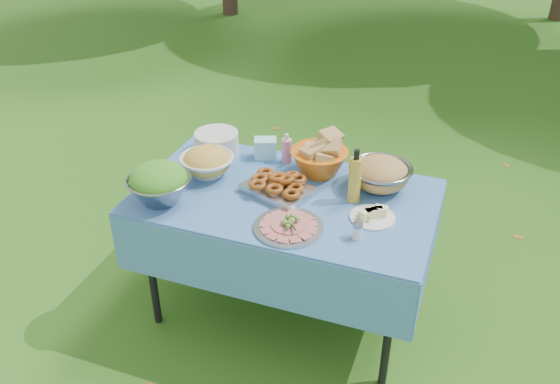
# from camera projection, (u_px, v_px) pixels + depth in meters

# --- Properties ---
(ground) EXTENTS (80.00, 80.00, 0.00)m
(ground) POSITION_uv_depth(u_px,v_px,m) (284.00, 310.00, 3.33)
(ground) COLOR black
(ground) RESTS_ON ground
(picnic_table) EXTENTS (1.46, 0.86, 0.76)m
(picnic_table) POSITION_uv_depth(u_px,v_px,m) (285.00, 256.00, 3.13)
(picnic_table) COLOR #75A5E2
(picnic_table) RESTS_ON ground
(salad_bowl) EXTENTS (0.35, 0.35, 0.20)m
(salad_bowl) POSITION_uv_depth(u_px,v_px,m) (159.00, 183.00, 2.83)
(salad_bowl) COLOR gray
(salad_bowl) RESTS_ON picnic_table
(pasta_bowl_white) EXTENTS (0.36, 0.36, 0.15)m
(pasta_bowl_white) POSITION_uv_depth(u_px,v_px,m) (207.00, 161.00, 3.06)
(pasta_bowl_white) COLOR silver
(pasta_bowl_white) RESTS_ON picnic_table
(plate_stack) EXTENTS (0.28, 0.28, 0.12)m
(plate_stack) POSITION_uv_depth(u_px,v_px,m) (217.00, 142.00, 3.28)
(plate_stack) COLOR silver
(plate_stack) RESTS_ON picnic_table
(wipes_box) EXTENTS (0.14, 0.12, 0.11)m
(wipes_box) POSITION_uv_depth(u_px,v_px,m) (265.00, 148.00, 3.23)
(wipes_box) COLOR #9CE3F1
(wipes_box) RESTS_ON picnic_table
(sanitizer_bottle) EXTENTS (0.06, 0.06, 0.16)m
(sanitizer_bottle) POSITION_uv_depth(u_px,v_px,m) (287.00, 148.00, 3.18)
(sanitizer_bottle) COLOR pink
(sanitizer_bottle) RESTS_ON picnic_table
(bread_bowl) EXTENTS (0.39, 0.39, 0.20)m
(bread_bowl) POSITION_uv_depth(u_px,v_px,m) (319.00, 156.00, 3.06)
(bread_bowl) COLOR #D8630F
(bread_bowl) RESTS_ON picnic_table
(pasta_bowl_steel) EXTENTS (0.35, 0.35, 0.17)m
(pasta_bowl_steel) POSITION_uv_depth(u_px,v_px,m) (380.00, 173.00, 2.94)
(pasta_bowl_steel) COLOR gray
(pasta_bowl_steel) RESTS_ON picnic_table
(fried_tray) EXTENTS (0.38, 0.33, 0.08)m
(fried_tray) POSITION_uv_depth(u_px,v_px,m) (278.00, 186.00, 2.92)
(fried_tray) COLOR #A7A8AC
(fried_tray) RESTS_ON picnic_table
(charcuterie_platter) EXTENTS (0.42, 0.42, 0.07)m
(charcuterie_platter) POSITION_uv_depth(u_px,v_px,m) (289.00, 222.00, 2.67)
(charcuterie_platter) COLOR #A8ABB0
(charcuterie_platter) RESTS_ON picnic_table
(oil_bottle) EXTENTS (0.07, 0.07, 0.28)m
(oil_bottle) POSITION_uv_depth(u_px,v_px,m) (355.00, 176.00, 2.81)
(oil_bottle) COLOR gold
(oil_bottle) RESTS_ON picnic_table
(cheese_plate) EXTENTS (0.23, 0.23, 0.06)m
(cheese_plate) POSITION_uv_depth(u_px,v_px,m) (373.00, 213.00, 2.74)
(cheese_plate) COLOR silver
(cheese_plate) RESTS_ON picnic_table
(shaker) EXTENTS (0.05, 0.05, 0.08)m
(shaker) POSITION_uv_depth(u_px,v_px,m) (358.00, 231.00, 2.61)
(shaker) COLOR silver
(shaker) RESTS_ON picnic_table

